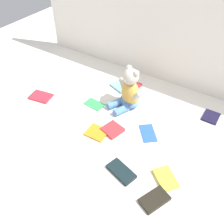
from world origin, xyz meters
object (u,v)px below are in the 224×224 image
book_case_0 (148,133)px  book_case_4 (113,130)px  book_case_2 (155,200)px  teddy_bear (129,92)px  book_case_7 (97,133)px  book_case_8 (166,178)px  book_case_9 (41,97)px  book_case_6 (211,117)px  book_case_5 (121,171)px  book_case_3 (94,104)px  book_case_1 (134,85)px  book_case_10 (120,87)px

book_case_0 → book_case_4: size_ratio=1.33×
book_case_2 → book_case_4: bearing=170.0°
teddy_bear → book_case_4: teddy_bear is taller
teddy_bear → book_case_2: (0.41, -0.49, -0.09)m
book_case_7 → book_case_8: bearing=78.5°
teddy_bear → book_case_2: 0.64m
book_case_7 → book_case_9: 0.48m
book_case_2 → book_case_6: (0.05, 0.64, -0.00)m
book_case_5 → book_case_6: size_ratio=1.33×
teddy_bear → book_case_3: size_ratio=2.16×
book_case_0 → book_case_1: bearing=-91.0°
book_case_8 → book_case_0: bearing=82.2°
book_case_5 → book_case_9: book_case_5 is taller
book_case_3 → teddy_bear: bearing=-53.6°
book_case_0 → book_case_8: book_case_8 is taller
book_case_2 → book_case_3: size_ratio=1.04×
book_case_7 → book_case_3: bearing=-143.8°
teddy_bear → book_case_8: teddy_bear is taller
book_case_2 → book_case_5: 0.20m
book_case_1 → book_case_8: bearing=37.1°
book_case_6 → book_case_7: 0.66m
book_case_10 → book_case_1: bearing=153.7°
teddy_bear → book_case_4: 0.26m
book_case_10 → book_case_2: bearing=61.8°
book_case_3 → book_case_5: bearing=-125.7°
book_case_4 → book_case_10: (-0.18, 0.36, -0.00)m
book_case_4 → book_case_10: size_ratio=0.82×
book_case_9 → book_case_2: bearing=-115.8°
book_case_5 → book_case_10: book_case_5 is taller
book_case_3 → book_case_9: 0.35m
teddy_bear → book_case_1: (-0.07, 0.19, -0.09)m
book_case_9 → teddy_bear: bearing=-75.3°
book_case_1 → book_case_6: bearing=83.2°
book_case_2 → book_case_1: bearing=148.9°
book_case_2 → book_case_7: (-0.43, 0.19, -0.00)m
book_case_0 → book_case_4: (-0.17, -0.09, 0.00)m
book_case_1 → book_case_2: (0.47, -0.68, 0.00)m
book_case_0 → book_case_7: book_case_7 is taller
book_case_0 → book_case_5: size_ratio=0.94×
book_case_10 → book_case_7: bearing=35.0°
book_case_3 → book_case_10: 0.24m
book_case_7 → book_case_10: size_ratio=0.91×
book_case_1 → book_case_4: 0.44m
teddy_bear → book_case_8: size_ratio=2.19×
book_case_1 → book_case_8: 0.73m
teddy_bear → book_case_9: size_ratio=1.93×
book_case_0 → book_case_3: size_ratio=1.09×
book_case_7 → book_case_8: book_case_8 is taller
teddy_bear → book_case_9: (-0.50, -0.24, -0.09)m
book_case_6 → book_case_8: bearing=84.2°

